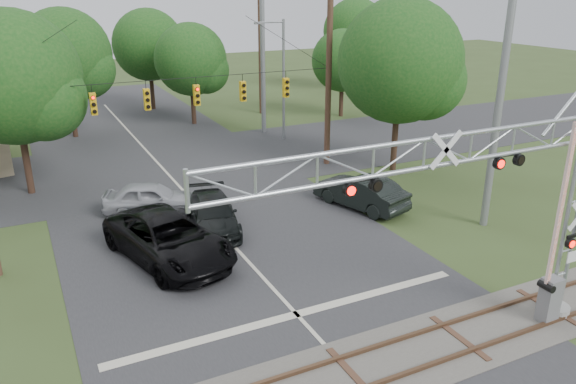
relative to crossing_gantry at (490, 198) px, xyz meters
name	(u,v)px	position (x,y,z in m)	size (l,w,h in m)	color
road_main	(246,260)	(-4.13, 8.36, -4.89)	(14.00, 90.00, 0.02)	#2B2B2E
road_cross	(161,166)	(-4.13, 22.36, -4.89)	(90.00, 12.00, 0.02)	#2B2B2E
railroad_track	(352,374)	(-4.13, 0.36, -4.87)	(90.00, 3.20, 0.17)	#49453F
crossing_gantry	(490,198)	(0.00, 0.00, 0.00)	(13.06, 1.00, 7.79)	gray
traffic_signal_span	(188,84)	(-3.23, 18.36, 0.71)	(19.34, 0.36, 11.50)	gray
pickup_black	(169,239)	(-6.90, 9.81, -3.97)	(3.07, 6.65, 1.85)	black
car_dark	(213,214)	(-4.29, 11.95, -4.17)	(2.05, 5.04, 1.46)	black
sedan_silver	(151,198)	(-6.36, 15.11, -4.12)	(1.84, 4.58, 1.56)	#9B9DA3
suv_dark	(361,192)	(3.22, 11.24, -4.07)	(1.75, 5.02, 1.65)	black
streetlight	(281,74)	(5.44, 25.03, -0.22)	(2.23, 0.23, 8.37)	gray
utility_poles	(190,64)	(-2.24, 21.13, 1.39)	(26.13, 27.18, 13.36)	#482B21
treeline	(120,55)	(-4.28, 31.54, 0.92)	(55.71, 31.61, 10.02)	#322016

